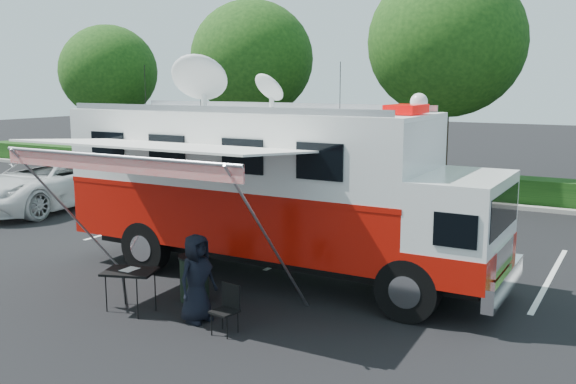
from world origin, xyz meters
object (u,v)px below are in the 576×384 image
Objects in this scene: command_truck at (274,187)px; trash_bin at (194,278)px; white_suv at (50,207)px; folding_table at (130,273)px.

trash_bin is (-0.55, -2.25, -1.60)m from command_truck.
command_truck is 1.51× the size of white_suv.
trash_bin is (10.60, -5.33, 0.47)m from white_suv.
white_suv is 11.87m from trash_bin.
folding_table is (9.91, -6.45, 0.78)m from white_suv.
white_suv is (-11.15, 3.08, -2.08)m from command_truck.
white_suv is at bearing 146.93° from folding_table.
command_truck reaches higher than folding_table.
trash_bin reaches higher than folding_table.
command_truck is at bearing -19.89° from white_suv.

